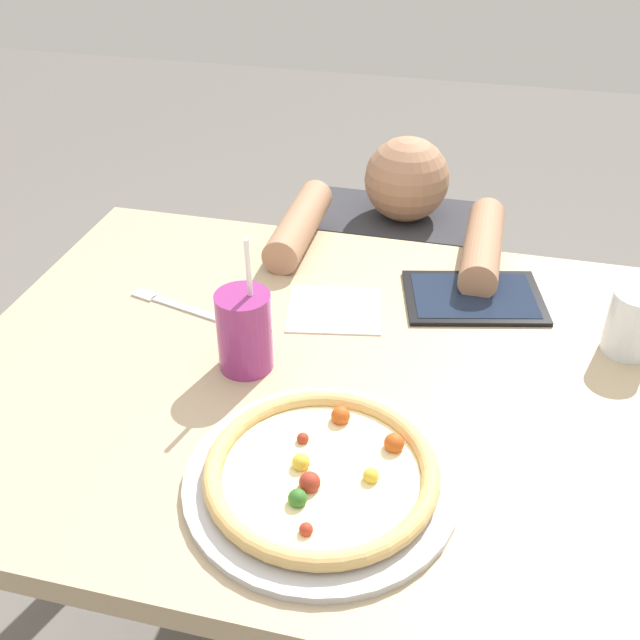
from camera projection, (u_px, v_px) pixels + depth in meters
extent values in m
cube|color=tan|center=(339.00, 383.00, 1.17)|extent=(1.20, 0.89, 0.04)
cylinder|color=#89765B|center=(156.00, 376.00, 1.78)|extent=(0.07, 0.07, 0.71)
cylinder|color=#89765B|center=(616.00, 451.00, 1.58)|extent=(0.07, 0.07, 0.71)
cylinder|color=#B7B7BC|center=(321.00, 481.00, 0.97)|extent=(0.36, 0.36, 0.01)
cylinder|color=beige|center=(321.00, 475.00, 0.96)|extent=(0.25, 0.25, 0.01)
torus|color=tan|center=(321.00, 471.00, 0.96)|extent=(0.30, 0.30, 0.02)
sphere|color=gold|center=(371.00, 476.00, 0.95)|extent=(0.02, 0.02, 0.02)
sphere|color=maroon|center=(306.00, 529.00, 0.88)|extent=(0.02, 0.02, 0.02)
sphere|color=#BF4C19|center=(394.00, 443.00, 0.99)|extent=(0.03, 0.03, 0.03)
sphere|color=maroon|center=(303.00, 438.00, 1.00)|extent=(0.02, 0.02, 0.02)
sphere|color=#2D6623|center=(298.00, 498.00, 0.92)|extent=(0.02, 0.02, 0.02)
sphere|color=maroon|center=(310.00, 482.00, 0.94)|extent=(0.03, 0.03, 0.03)
sphere|color=gold|center=(302.00, 462.00, 0.96)|extent=(0.02, 0.02, 0.02)
sphere|color=#BF4C19|center=(340.00, 416.00, 1.04)|extent=(0.03, 0.03, 0.03)
cylinder|color=#8C2D72|center=(244.00, 331.00, 1.14)|extent=(0.08, 0.08, 0.13)
cylinder|color=white|center=(249.00, 273.00, 1.08)|extent=(0.01, 0.02, 0.12)
cylinder|color=silver|center=(632.00, 323.00, 1.18)|extent=(0.08, 0.08, 0.11)
cube|color=white|center=(633.00, 303.00, 1.17)|extent=(0.03, 0.03, 0.02)
cube|color=white|center=(334.00, 310.00, 1.30)|extent=(0.18, 0.17, 0.00)
cube|color=silver|center=(190.00, 310.00, 1.30)|extent=(0.16, 0.05, 0.00)
cube|color=silver|center=(145.00, 295.00, 1.34)|extent=(0.05, 0.03, 0.00)
cube|color=black|center=(474.00, 297.00, 1.33)|extent=(0.27, 0.22, 0.01)
cube|color=#192338|center=(474.00, 295.00, 1.33)|extent=(0.24, 0.19, 0.00)
cylinder|color=#333847|center=(392.00, 385.00, 1.96)|extent=(0.32, 0.32, 0.45)
cube|color=#2D2D33|center=(401.00, 266.00, 1.76)|extent=(0.40, 0.22, 0.26)
sphere|color=#A37556|center=(407.00, 179.00, 1.63)|extent=(0.18, 0.18, 0.18)
cylinder|color=#A37556|center=(299.00, 225.00, 1.49)|extent=(0.07, 0.28, 0.07)
cylinder|color=#A37556|center=(483.00, 246.00, 1.42)|extent=(0.07, 0.28, 0.07)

